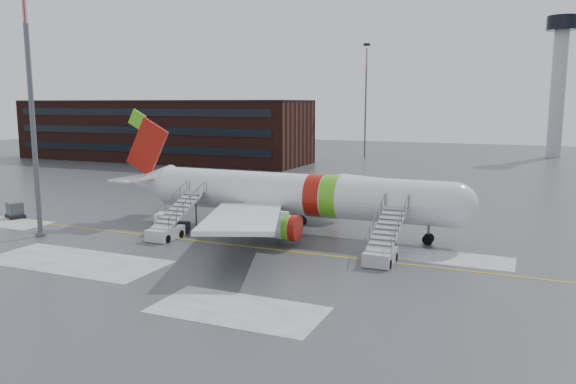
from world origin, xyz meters
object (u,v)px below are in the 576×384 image
at_px(airstair_aft, 170,226).
at_px(light_mast_near, 31,99).
at_px(pushback_tug, 169,224).
at_px(airliner, 287,194).
at_px(airstair_fwd, 383,247).
at_px(uld_container, 15,211).

distance_m(airstair_aft, light_mast_near, 16.11).
bearing_deg(pushback_tug, airliner, 27.21).
relative_size(airstair_fwd, uld_container, 3.19).
bearing_deg(uld_container, pushback_tug, 2.41).
bearing_deg(airstair_fwd, light_mast_near, -172.11).
relative_size(airliner, light_mast_near, 1.51).
xyz_separation_m(pushback_tug, uld_container, (-18.50, -0.78, -0.03)).
distance_m(airliner, airstair_aft, 10.93).
bearing_deg(light_mast_near, airstair_aft, 20.80).
distance_m(airstair_fwd, uld_container, 38.82).
height_order(airstair_fwd, uld_container, airstair_fwd).
relative_size(airstair_aft, pushback_tug, 2.20).
distance_m(airstair_fwd, airstair_aft, 19.09).
bearing_deg(airliner, light_mast_near, -151.11).
relative_size(airstair_aft, light_mast_near, 0.33).
distance_m(airliner, light_mast_near, 23.80).
relative_size(pushback_tug, uld_container, 1.45).
xyz_separation_m(airliner, uld_container, (-28.16, -5.74, -2.65)).
distance_m(airliner, airstair_fwd, 12.72).
height_order(airliner, light_mast_near, light_mast_near).
bearing_deg(airstair_aft, pushback_tug, 127.87).
bearing_deg(pushback_tug, airstair_aft, -52.13).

